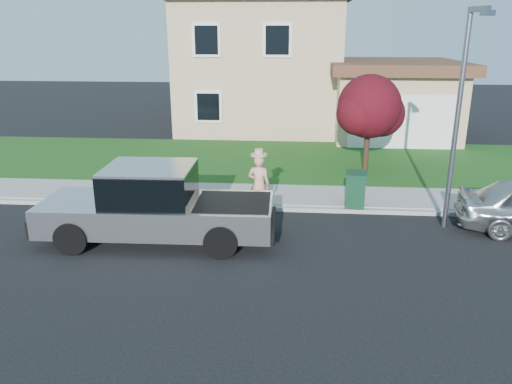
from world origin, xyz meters
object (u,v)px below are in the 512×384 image
street_lamp (460,109)px  pickup_truck (156,206)px  ornamental_tree (370,110)px  woman (259,184)px  trash_bin (356,189)px

street_lamp → pickup_truck: bearing=167.1°
ornamental_tree → woman: bearing=-127.5°
trash_bin → street_lamp: bearing=-18.7°
trash_bin → woman: bearing=-161.6°
trash_bin → street_lamp: size_ratio=0.18×
pickup_truck → street_lamp: 7.91m
woman → street_lamp: street_lamp is taller
woman → trash_bin: (2.77, 0.50, -0.25)m
pickup_truck → woman: 3.16m
ornamental_tree → trash_bin: (-0.87, -4.25, -1.66)m
street_lamp → woman: bearing=148.9°
woman → trash_bin: bearing=-160.2°
ornamental_tree → pickup_truck: bearing=-131.4°
ornamental_tree → trash_bin: ornamental_tree is taller
ornamental_tree → trash_bin: 4.64m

